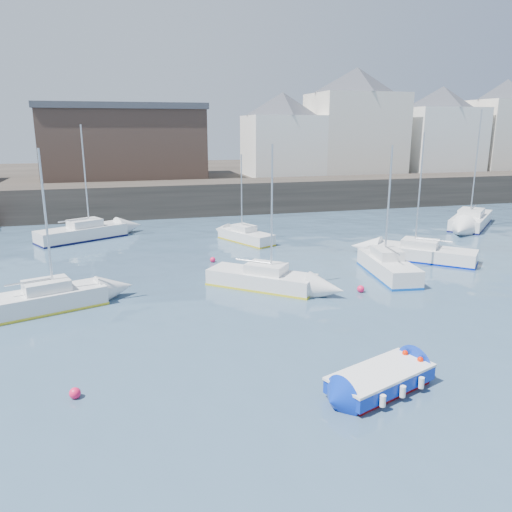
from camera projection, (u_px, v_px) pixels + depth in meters
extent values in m
plane|color=#2D4760|center=(356.00, 396.00, 15.58)|extent=(220.00, 220.00, 0.00)
cube|color=#28231E|center=(194.00, 198.00, 47.90)|extent=(90.00, 5.00, 3.00)
cube|color=#28231E|center=(174.00, 180.00, 64.74)|extent=(90.00, 32.00, 2.80)
cube|color=beige|center=(355.00, 134.00, 58.02)|extent=(10.00, 8.00, 9.00)
pyramid|color=#3A3D44|center=(357.00, 80.00, 56.53)|extent=(13.36, 13.36, 2.80)
cube|color=white|center=(439.00, 140.00, 60.51)|extent=(9.00, 7.00, 7.50)
pyramid|color=#3A3D44|center=(443.00, 97.00, 59.26)|extent=(11.88, 11.88, 2.45)
cube|color=beige|center=(502.00, 135.00, 62.66)|extent=(8.00, 7.00, 8.50)
pyramid|color=#3A3D44|center=(507.00, 90.00, 61.27)|extent=(11.14, 11.14, 2.45)
cube|color=white|center=(282.00, 146.00, 55.60)|extent=(8.00, 7.00, 6.50)
pyramid|color=#3A3D44|center=(283.00, 104.00, 54.47)|extent=(11.14, 11.14, 2.45)
cube|color=#3D2D26|center=(125.00, 144.00, 52.65)|extent=(16.00, 10.00, 7.00)
cube|color=#3A3D44|center=(122.00, 107.00, 51.69)|extent=(16.40, 10.40, 0.60)
cube|color=maroon|center=(380.00, 388.00, 15.89)|extent=(3.52, 2.41, 0.16)
cube|color=#082DB5|center=(381.00, 379.00, 15.82)|extent=(3.85, 2.68, 0.45)
cube|color=white|center=(381.00, 372.00, 15.75)|extent=(3.93, 2.73, 0.08)
cube|color=white|center=(381.00, 377.00, 15.80)|extent=(3.03, 2.00, 0.40)
cube|color=tan|center=(381.00, 374.00, 15.77)|extent=(0.62, 1.08, 0.06)
cylinder|color=white|center=(341.00, 378.00, 15.98)|extent=(0.18, 0.18, 0.35)
cylinder|color=white|center=(383.00, 401.00, 14.63)|extent=(0.18, 0.18, 0.35)
cylinder|color=white|center=(360.00, 370.00, 16.50)|extent=(0.18, 0.18, 0.35)
cylinder|color=white|center=(403.00, 391.00, 15.15)|extent=(0.18, 0.18, 0.35)
cylinder|color=white|center=(379.00, 362.00, 17.01)|extent=(0.18, 0.18, 0.35)
cylinder|color=white|center=(421.00, 383.00, 15.67)|extent=(0.18, 0.18, 0.35)
cube|color=silver|center=(42.00, 301.00, 22.65)|extent=(5.80, 3.51, 0.90)
cube|color=yellow|center=(43.00, 309.00, 22.75)|extent=(5.86, 3.54, 0.12)
cube|color=silver|center=(46.00, 286.00, 22.62)|extent=(2.27, 1.90, 0.50)
cylinder|color=silver|center=(46.00, 221.00, 22.03)|extent=(0.10, 0.10, 6.36)
cube|color=silver|center=(261.00, 280.00, 25.95)|extent=(5.48, 5.02, 0.85)
cube|color=yellow|center=(261.00, 286.00, 26.05)|extent=(5.53, 5.07, 0.11)
cube|color=silver|center=(266.00, 268.00, 25.67)|extent=(2.38, 2.31, 0.47)
cylinder|color=silver|center=(272.00, 211.00, 24.80)|extent=(0.09, 0.09, 6.49)
cube|color=silver|center=(388.00, 267.00, 27.97)|extent=(2.40, 5.57, 0.97)
cube|color=#0B4AAD|center=(388.00, 275.00, 28.07)|extent=(2.42, 5.63, 0.13)
cube|color=silver|center=(387.00, 253.00, 28.04)|extent=(1.52, 2.04, 0.54)
cylinder|color=silver|center=(389.00, 202.00, 27.58)|extent=(0.11, 0.11, 6.21)
cube|color=silver|center=(424.00, 254.00, 31.20)|extent=(5.76, 5.58, 0.84)
cube|color=#00169D|center=(424.00, 259.00, 31.29)|extent=(5.81, 5.64, 0.11)
cube|color=silver|center=(420.00, 243.00, 31.17)|extent=(2.55, 2.52, 0.47)
cylinder|color=silver|center=(419.00, 191.00, 30.49)|extent=(0.09, 0.09, 6.99)
cube|color=silver|center=(246.00, 237.00, 36.25)|extent=(3.44, 4.93, 0.78)
cube|color=gold|center=(246.00, 241.00, 36.34)|extent=(3.48, 4.98, 0.10)
cube|color=silver|center=(244.00, 228.00, 36.27)|extent=(1.75, 1.99, 0.43)
cylinder|color=silver|center=(242.00, 193.00, 35.81)|extent=(0.09, 0.09, 5.46)
cube|color=silver|center=(471.00, 220.00, 42.00)|extent=(6.98, 6.79, 0.95)
cube|color=#0F1040|center=(470.00, 225.00, 42.10)|extent=(7.05, 6.85, 0.13)
cube|color=silver|center=(471.00, 212.00, 41.51)|extent=(3.09, 3.06, 0.53)
cylinder|color=silver|center=(476.00, 164.00, 40.20)|extent=(0.11, 0.11, 8.49)
cube|color=silver|center=(82.00, 233.00, 36.87)|extent=(6.59, 4.83, 0.96)
cube|color=#0C0D3D|center=(82.00, 239.00, 36.97)|extent=(6.65, 4.88, 0.13)
cube|color=silver|center=(85.00, 223.00, 36.89)|extent=(2.69, 2.41, 0.53)
cylinder|color=silver|center=(85.00, 176.00, 36.24)|extent=(0.11, 0.11, 7.34)
sphere|color=#FF174E|center=(75.00, 398.00, 15.46)|extent=(0.36, 0.36, 0.36)
sphere|color=#FF174E|center=(360.00, 292.00, 25.32)|extent=(0.37, 0.37, 0.37)
sphere|color=#FF174E|center=(213.00, 262.00, 30.91)|extent=(0.34, 0.34, 0.34)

